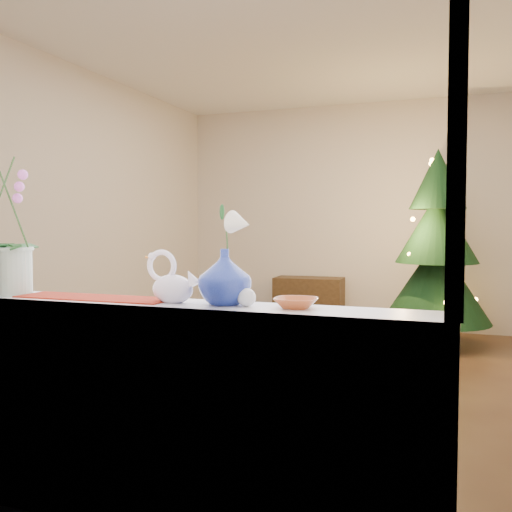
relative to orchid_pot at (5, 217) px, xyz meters
The scene contains 17 objects.
ground 2.83m from the orchid_pot, 70.55° to the left, with size 5.00×5.00×0.00m, color #352015.
wall_back 4.96m from the orchid_pot, 80.22° to the left, with size 4.50×0.10×2.70m, color beige.
wall_front 0.85m from the orchid_pot, ahead, with size 4.50×0.10×2.70m, color beige.
wall_left 2.77m from the orchid_pot, 120.58° to the left, with size 0.10×5.00×2.70m, color beige.
ceiling 2.90m from the orchid_pot, 70.55° to the left, with size 5.00×5.00×0.00m, color white.
window_apron 1.19m from the orchid_pot, ahead, with size 2.20×0.08×0.88m, color white.
windowsill 0.92m from the orchid_pot, ahead, with size 2.20×0.26×0.04m, color white.
window_frame 0.95m from the orchid_pot, ahead, with size 2.22×0.06×1.60m, color white, non-canonical shape.
runner 0.58m from the orchid_pot, ahead, with size 0.70×0.20×0.01m, color maroon.
orchid_pot is the anchor object (origin of this frame).
swan 0.88m from the orchid_pot, ahead, with size 0.24×0.11×0.20m, color white, non-canonical shape.
blue_vase 1.09m from the orchid_pot, ahead, with size 0.24×0.24×0.25m, color navy.
lily 1.07m from the orchid_pot, ahead, with size 0.14×0.08×0.19m, color white, non-canonical shape.
paperweight 1.21m from the orchid_pot, ahead, with size 0.07×0.07×0.07m, color silver.
amber_dish 1.40m from the orchid_pot, ahead, with size 0.14×0.14×0.03m, color #AE5027.
xmas_tree 4.46m from the orchid_pot, 67.78° to the left, with size 1.11×1.11×2.02m, color black, non-canonical shape.
side_table 4.74m from the orchid_pot, 87.59° to the left, with size 0.81×0.41×0.61m, color black.
Camera 1 is at (1.11, -4.41, 1.23)m, focal length 40.00 mm.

